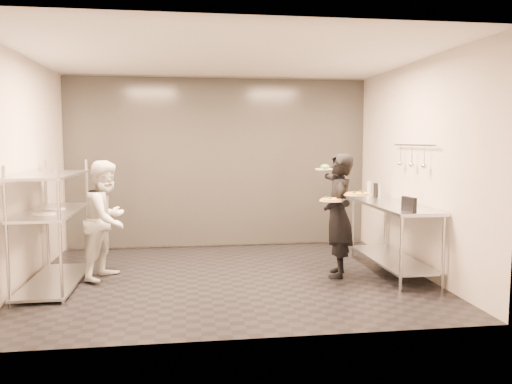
{
  "coord_description": "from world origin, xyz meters",
  "views": [
    {
      "loc": [
        -0.53,
        -6.24,
        1.75
      ],
      "look_at": [
        0.35,
        0.07,
        1.1
      ],
      "focal_mm": 35.0,
      "sensor_mm": 36.0,
      "label": 1
    }
  ],
  "objects": [
    {
      "name": "pizza_plate_near",
      "position": [
        1.24,
        -0.3,
        1.03
      ],
      "size": [
        0.3,
        0.3,
        0.05
      ],
      "color": "white",
      "rests_on": "waiter"
    },
    {
      "name": "bottle_dark",
      "position": [
        2.24,
        0.8,
        1.03
      ],
      "size": [
        0.06,
        0.06,
        0.21
      ],
      "primitive_type": "cylinder",
      "color": "black",
      "rests_on": "prep_counter"
    },
    {
      "name": "chef",
      "position": [
        -1.55,
        0.24,
        0.75
      ],
      "size": [
        0.8,
        0.89,
        1.51
      ],
      "primitive_type": "imported",
      "rotation": [
        0.0,
        0.0,
        1.21
      ],
      "color": "silver",
      "rests_on": "ground"
    },
    {
      "name": "prep_counter",
      "position": [
        2.18,
        0.0,
        0.63
      ],
      "size": [
        0.6,
        1.8,
        0.92
      ],
      "color": "#ACAEB3",
      "rests_on": "ground"
    },
    {
      "name": "bottle_clear",
      "position": [
        2.3,
        0.8,
        1.01
      ],
      "size": [
        0.05,
        0.05,
        0.18
      ],
      "primitive_type": "cylinder",
      "color": "#97A496",
      "rests_on": "prep_counter"
    },
    {
      "name": "pos_monitor",
      "position": [
        2.06,
        -0.72,
        1.01
      ],
      "size": [
        0.09,
        0.25,
        0.18
      ],
      "primitive_type": "cube",
      "rotation": [
        0.0,
        0.0,
        0.16
      ],
      "color": "black",
      "rests_on": "prep_counter"
    },
    {
      "name": "salad_plate",
      "position": [
        1.31,
        0.26,
        1.4
      ],
      "size": [
        0.26,
        0.26,
        0.07
      ],
      "color": "white",
      "rests_on": "waiter"
    },
    {
      "name": "bottle_green",
      "position": [
        2.14,
        0.8,
        1.04
      ],
      "size": [
        0.07,
        0.07,
        0.24
      ],
      "primitive_type": "cylinder",
      "color": "#97A496",
      "rests_on": "prep_counter"
    },
    {
      "name": "waiter",
      "position": [
        1.4,
        -0.09,
        0.8
      ],
      "size": [
        0.53,
        0.67,
        1.59
      ],
      "primitive_type": "imported",
      "rotation": [
        0.0,
        0.0,
        -1.86
      ],
      "color": "black",
      "rests_on": "ground"
    },
    {
      "name": "utensil_rail",
      "position": [
        2.43,
        -0.0,
        1.55
      ],
      "size": [
        0.07,
        1.2,
        0.31
      ],
      "color": "#ACAEB3",
      "rests_on": "room_shell"
    },
    {
      "name": "pizza_plate_far",
      "position": [
        1.57,
        -0.31,
        1.1
      ],
      "size": [
        0.35,
        0.35,
        0.05
      ],
      "color": "white",
      "rests_on": "waiter"
    },
    {
      "name": "pass_rack",
      "position": [
        -2.15,
        -0.0,
        0.77
      ],
      "size": [
        0.6,
        1.6,
        1.5
      ],
      "color": "#ACAEB3",
      "rests_on": "ground"
    },
    {
      "name": "room_shell",
      "position": [
        0.0,
        1.18,
        1.4
      ],
      "size": [
        5.0,
        4.0,
        2.8
      ],
      "color": "black",
      "rests_on": "ground"
    }
  ]
}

